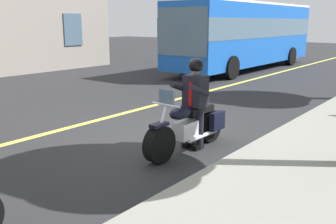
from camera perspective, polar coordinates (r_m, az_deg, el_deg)
ground_plane at (r=8.16m, az=-1.22°, el=-3.47°), size 80.00×80.00×0.00m
lane_center_stripe at (r=9.51m, az=-10.55°, el=-1.20°), size 60.00×0.16×0.01m
motorcycle_main at (r=7.09m, az=3.16°, el=-2.33°), size 2.21×0.61×1.26m
rider_main at (r=7.10m, az=4.11°, el=2.53°), size 0.62×0.55×1.74m
bus_near at (r=19.80m, az=11.76°, el=11.80°), size 11.05×2.70×3.30m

